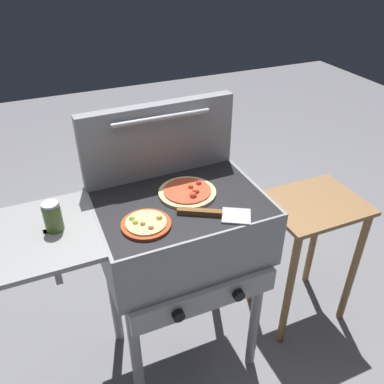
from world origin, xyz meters
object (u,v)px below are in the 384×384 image
(pizza_pepperoni, at_px, (188,192))
(pizza_cheese, at_px, (146,224))
(sauce_jar, at_px, (53,217))
(spatula, at_px, (215,214))
(grill, at_px, (177,231))
(prep_table, at_px, (308,236))

(pizza_pepperoni, relative_size, pizza_cheese, 1.28)
(sauce_jar, height_order, spatula, sauce_jar)
(pizza_pepperoni, relative_size, spatula, 0.87)
(grill, bearing_deg, spatula, -56.86)
(sauce_jar, xyz_separation_m, prep_table, (1.11, 0.00, -0.44))
(pizza_pepperoni, height_order, prep_table, pizza_pepperoni)
(pizza_cheese, xyz_separation_m, spatula, (0.24, -0.04, -0.00))
(pizza_pepperoni, height_order, sauce_jar, sauce_jar)
(grill, bearing_deg, pizza_pepperoni, 25.57)
(grill, xyz_separation_m, sauce_jar, (-0.44, 0.00, 0.20))
(spatula, bearing_deg, pizza_pepperoni, 101.80)
(grill, distance_m, prep_table, 0.72)
(pizza_cheese, xyz_separation_m, sauce_jar, (-0.29, 0.10, 0.04))
(pizza_pepperoni, xyz_separation_m, pizza_cheese, (-0.21, -0.13, 0.00))
(pizza_cheese, xyz_separation_m, prep_table, (0.82, 0.10, -0.40))
(sauce_jar, relative_size, spatula, 0.42)
(pizza_pepperoni, height_order, spatula, pizza_pepperoni)
(grill, xyz_separation_m, spatula, (0.09, -0.14, 0.15))
(grill, relative_size, sauce_jar, 9.08)
(sauce_jar, bearing_deg, spatula, -14.78)
(grill, height_order, sauce_jar, sauce_jar)
(sauce_jar, distance_m, spatula, 0.55)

